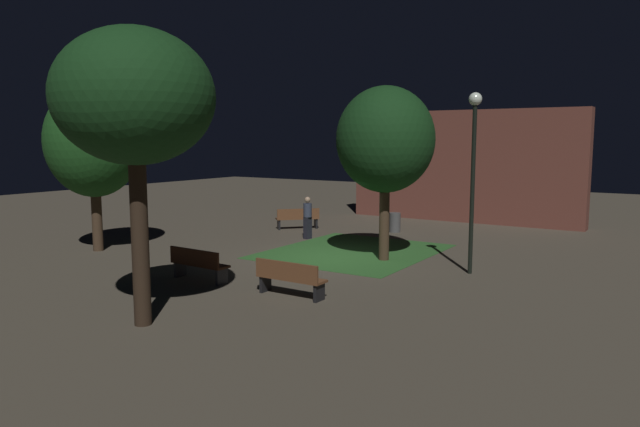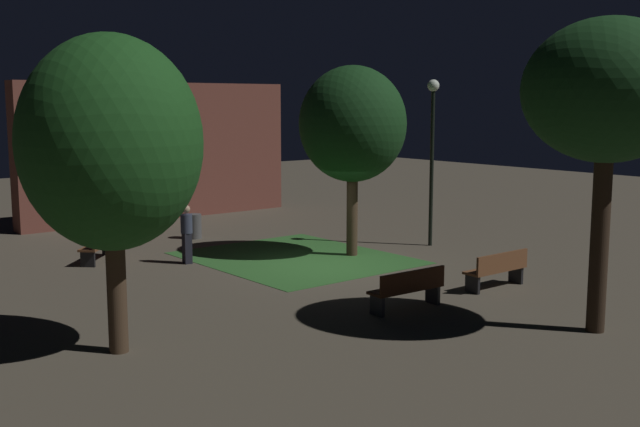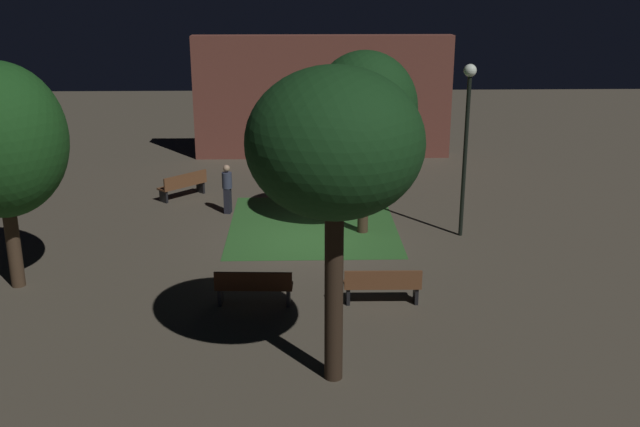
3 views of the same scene
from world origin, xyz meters
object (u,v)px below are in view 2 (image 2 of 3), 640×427
(bench_front_left, at_px, (408,288))
(tree_near_wall, at_px, (353,125))
(lamp_post_plaza_east, at_px, (432,135))
(bench_corner, at_px, (101,244))
(trash_bin, at_px, (194,226))
(tree_back_right, at_px, (111,144))
(tree_tall_center, at_px, (608,93))
(pedestrian, at_px, (187,233))
(bench_front_right, at_px, (498,269))

(bench_front_left, height_order, tree_near_wall, tree_near_wall)
(lamp_post_plaza_east, bearing_deg, tree_near_wall, 172.66)
(bench_front_left, relative_size, bench_corner, 1.12)
(tree_near_wall, bearing_deg, trash_bin, 111.85)
(tree_back_right, relative_size, tree_tall_center, 0.93)
(tree_back_right, bearing_deg, trash_bin, 53.29)
(tree_tall_center, bearing_deg, trash_bin, 93.55)
(tree_tall_center, bearing_deg, bench_front_left, 117.01)
(bench_front_left, height_order, tree_back_right, tree_back_right)
(bench_corner, distance_m, pedestrian, 2.48)
(tree_back_right, bearing_deg, bench_front_left, -12.49)
(bench_front_left, bearing_deg, tree_tall_center, -62.99)
(bench_front_right, relative_size, tree_near_wall, 0.33)
(bench_front_right, bearing_deg, tree_back_right, 171.63)
(bench_front_left, height_order, lamp_post_plaza_east, lamp_post_plaza_east)
(tree_back_right, distance_m, tree_tall_center, 8.99)
(bench_corner, distance_m, lamp_post_plaza_east, 10.16)
(tree_near_wall, xyz_separation_m, pedestrian, (-4.23, 2.02, -2.89))
(tree_tall_center, height_order, pedestrian, tree_tall_center)
(trash_bin, distance_m, pedestrian, 3.91)
(tree_near_wall, bearing_deg, pedestrian, 154.48)
(trash_bin, bearing_deg, bench_corner, -158.69)
(tree_tall_center, relative_size, pedestrian, 3.69)
(bench_front_left, xyz_separation_m, tree_near_wall, (2.97, 5.14, 3.26))
(bench_front_right, bearing_deg, trash_bin, 101.67)
(bench_corner, height_order, pedestrian, pedestrian)
(lamp_post_plaza_east, bearing_deg, tree_tall_center, -117.09)
(bench_front_right, bearing_deg, lamp_post_plaza_east, 59.12)
(bench_corner, height_order, tree_near_wall, tree_near_wall)
(bench_front_left, bearing_deg, tree_back_right, 167.51)
(bench_front_left, distance_m, lamp_post_plaza_east, 8.09)
(bench_front_left, distance_m, pedestrian, 7.28)
(bench_front_left, height_order, bench_front_right, same)
(bench_front_left, xyz_separation_m, tree_back_right, (-5.94, 1.32, 3.19))
(bench_corner, relative_size, trash_bin, 2.06)
(bench_front_right, bearing_deg, tree_tall_center, -111.21)
(bench_front_left, xyz_separation_m, bench_front_right, (3.00, -0.00, 0.00))
(bench_front_right, xyz_separation_m, tree_near_wall, (-0.03, 5.14, 3.26))
(bench_front_left, distance_m, trash_bin, 10.46)
(bench_corner, distance_m, tree_tall_center, 13.75)
(bench_front_right, relative_size, lamp_post_plaza_east, 0.36)
(tree_near_wall, bearing_deg, bench_front_right, -89.62)
(trash_bin, bearing_deg, tree_back_right, -126.71)
(bench_front_right, relative_size, tree_tall_center, 0.30)
(tree_tall_center, bearing_deg, tree_back_right, 148.64)
(bench_front_right, relative_size, bench_corner, 1.11)
(bench_front_right, xyz_separation_m, lamp_post_plaza_east, (2.85, 4.77, 2.89))
(bench_front_right, distance_m, lamp_post_plaza_east, 6.27)
(bench_front_right, xyz_separation_m, pedestrian, (-4.26, 7.16, 0.37))
(lamp_post_plaza_east, distance_m, pedestrian, 7.92)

